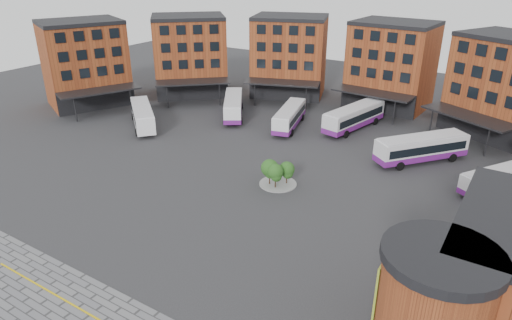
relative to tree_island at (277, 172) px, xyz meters
The scene contains 9 objects.
ground 11.93m from the tree_island, 99.84° to the right, with size 160.00×160.00×0.00m, color #28282B.
main_building 28.01m from the tree_island, 104.30° to the left, with size 94.14×42.48×14.60m.
tree_island is the anchor object (origin of this frame).
bus_a 28.33m from the tree_island, 167.07° to the left, with size 10.76×9.65×3.34m.
bus_b 25.83m from the tree_island, 135.91° to the left, with size 8.83×11.53×3.37m.
bus_c 20.04m from the tree_island, 114.10° to the left, with size 5.33×11.67×3.21m.
bus_d 22.89m from the tree_island, 88.62° to the left, with size 5.60×12.93×3.55m.
bus_e 20.08m from the tree_island, 51.90° to the left, with size 10.13×11.52×3.53m.
bus_f 24.94m from the tree_island, 29.02° to the left, with size 7.30×9.61×2.80m.
Camera 1 is at (25.14, -29.66, 24.60)m, focal length 32.00 mm.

